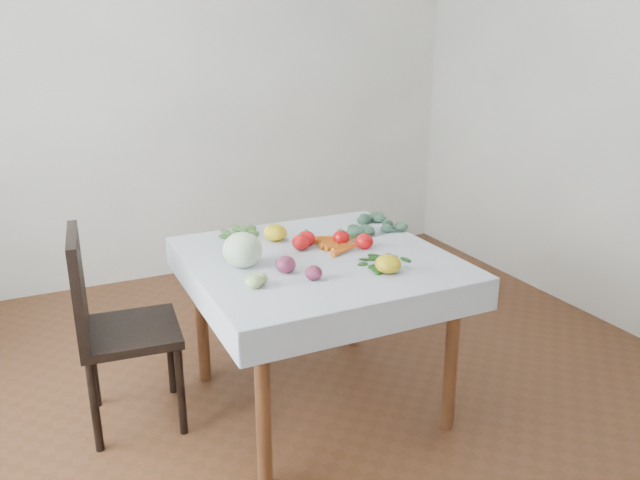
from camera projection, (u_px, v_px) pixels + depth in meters
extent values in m
plane|color=#5A321C|center=(318.00, 401.00, 3.05)|extent=(4.00, 4.00, 0.00)
cube|color=white|center=(195.00, 87.00, 4.33)|extent=(4.00, 0.04, 2.70)
cube|color=brown|center=(318.00, 261.00, 2.82)|extent=(1.00, 1.00, 0.04)
cylinder|color=brown|center=(263.00, 407.00, 2.38)|extent=(0.06, 0.06, 0.71)
cylinder|color=brown|center=(451.00, 358.00, 2.74)|extent=(0.06, 0.06, 0.71)
cylinder|color=brown|center=(202.00, 317.00, 3.13)|extent=(0.06, 0.06, 0.71)
cylinder|color=brown|center=(355.00, 287.00, 3.49)|extent=(0.06, 0.06, 0.71)
cube|color=white|center=(318.00, 257.00, 2.81)|extent=(1.12, 1.12, 0.01)
cube|color=black|center=(130.00, 332.00, 2.77)|extent=(0.46, 0.46, 0.04)
cube|color=black|center=(78.00, 286.00, 2.63)|extent=(0.08, 0.42, 0.46)
cylinder|color=black|center=(95.00, 407.00, 2.63)|extent=(0.04, 0.04, 0.43)
cylinder|color=black|center=(181.00, 391.00, 2.74)|extent=(0.04, 0.04, 0.43)
cylinder|color=black|center=(93.00, 366.00, 2.95)|extent=(0.04, 0.04, 0.43)
cylinder|color=black|center=(170.00, 353.00, 3.06)|extent=(0.04, 0.04, 0.43)
ellipsoid|color=silver|center=(242.00, 250.00, 2.66)|extent=(0.21, 0.21, 0.15)
ellipsoid|color=red|center=(301.00, 242.00, 2.88)|extent=(0.10, 0.10, 0.07)
ellipsoid|color=red|center=(306.00, 239.00, 2.92)|extent=(0.11, 0.11, 0.08)
ellipsoid|color=red|center=(341.00, 238.00, 2.95)|extent=(0.10, 0.10, 0.07)
ellipsoid|color=red|center=(364.00, 241.00, 2.89)|extent=(0.11, 0.11, 0.07)
ellipsoid|color=gold|center=(275.00, 233.00, 3.00)|extent=(0.15, 0.15, 0.08)
ellipsoid|color=gold|center=(388.00, 264.00, 2.60)|extent=(0.14, 0.14, 0.08)
ellipsoid|color=#581933|center=(286.00, 265.00, 2.60)|extent=(0.10, 0.10, 0.07)
ellipsoid|color=#581933|center=(314.00, 273.00, 2.53)|extent=(0.09, 0.09, 0.06)
ellipsoid|color=#AAC16F|center=(271.00, 279.00, 2.48)|extent=(0.05, 0.05, 0.05)
ellipsoid|color=#AAC16F|center=(262.00, 278.00, 2.49)|extent=(0.05, 0.05, 0.05)
ellipsoid|color=#AAC16F|center=(267.00, 285.00, 2.42)|extent=(0.05, 0.05, 0.05)
cone|color=#DE5318|center=(331.00, 237.00, 3.02)|extent=(0.20, 0.06, 0.03)
cone|color=#DE5318|center=(334.00, 239.00, 2.99)|extent=(0.20, 0.05, 0.03)
cone|color=#DE5318|center=(337.00, 241.00, 2.96)|extent=(0.19, 0.03, 0.03)
cone|color=#DE5318|center=(340.00, 243.00, 2.94)|extent=(0.20, 0.05, 0.03)
cone|color=#DE5318|center=(343.00, 245.00, 2.91)|extent=(0.20, 0.06, 0.03)
cone|color=#DE5318|center=(346.00, 247.00, 2.88)|extent=(0.19, 0.08, 0.03)
cone|color=#DE5318|center=(349.00, 249.00, 2.86)|extent=(0.19, 0.09, 0.03)
ellipsoid|color=#395D45|center=(373.00, 224.00, 3.21)|extent=(0.06, 0.06, 0.04)
ellipsoid|color=#395D45|center=(364.00, 224.00, 3.21)|extent=(0.06, 0.06, 0.04)
ellipsoid|color=#395D45|center=(373.00, 226.00, 3.18)|extent=(0.06, 0.06, 0.04)
ellipsoid|color=#395D45|center=(372.00, 222.00, 3.24)|extent=(0.06, 0.06, 0.04)
ellipsoid|color=#395D45|center=(360.00, 226.00, 3.18)|extent=(0.06, 0.06, 0.04)
ellipsoid|color=#395D45|center=(382.00, 225.00, 3.20)|extent=(0.06, 0.06, 0.04)
ellipsoid|color=#395D45|center=(362.00, 221.00, 3.25)|extent=(0.06, 0.06, 0.04)
ellipsoid|color=#395D45|center=(367.00, 228.00, 3.14)|extent=(0.06, 0.06, 0.04)
ellipsoid|color=#395D45|center=(383.00, 221.00, 3.26)|extent=(0.06, 0.06, 0.04)
ellipsoid|color=#395D45|center=(351.00, 224.00, 3.20)|extent=(0.06, 0.06, 0.04)
ellipsoid|color=#395D45|center=(384.00, 228.00, 3.15)|extent=(0.06, 0.06, 0.04)
ellipsoid|color=#395D45|center=(369.00, 219.00, 3.30)|extent=(0.06, 0.06, 0.04)
ellipsoid|color=#395D45|center=(354.00, 229.00, 3.12)|extent=(0.06, 0.06, 0.04)
ellipsoid|color=#395D45|center=(395.00, 223.00, 3.23)|extent=(0.06, 0.06, 0.04)
ellipsoid|color=#395D45|center=(348.00, 221.00, 3.26)|extent=(0.06, 0.06, 0.04)
ellipsoid|color=#1A4D18|center=(389.00, 262.00, 2.72)|extent=(0.05, 0.03, 0.01)
ellipsoid|color=#1A4D18|center=(381.00, 262.00, 2.72)|extent=(0.05, 0.03, 0.01)
ellipsoid|color=#1A4D18|center=(390.00, 264.00, 2.70)|extent=(0.05, 0.03, 0.01)
ellipsoid|color=#1A4D18|center=(387.00, 260.00, 2.74)|extent=(0.05, 0.03, 0.01)
ellipsoid|color=#1A4D18|center=(379.00, 264.00, 2.69)|extent=(0.05, 0.03, 0.01)
ellipsoid|color=#1A4D18|center=(396.00, 262.00, 2.71)|extent=(0.05, 0.03, 0.01)
ellipsoid|color=#1A4D18|center=(379.00, 260.00, 2.74)|extent=(0.05, 0.03, 0.01)
ellipsoid|color=#1A4D18|center=(386.00, 266.00, 2.67)|extent=(0.05, 0.03, 0.01)
ellipsoid|color=#1A4D18|center=(395.00, 259.00, 2.75)|extent=(0.05, 0.03, 0.01)
ellipsoid|color=#1A4D18|center=(372.00, 263.00, 2.71)|extent=(0.05, 0.03, 0.01)
ellipsoid|color=#1A4D18|center=(399.00, 265.00, 2.68)|extent=(0.05, 0.03, 0.01)
ellipsoid|color=#1A4D18|center=(383.00, 257.00, 2.78)|extent=(0.05, 0.03, 0.01)
ellipsoid|color=#1A4D18|center=(376.00, 268.00, 2.66)|extent=(0.05, 0.03, 0.01)
ellipsoid|color=#1A4D18|center=(405.00, 260.00, 2.74)|extent=(0.05, 0.03, 0.01)
ellipsoid|color=#1A4D18|center=(368.00, 260.00, 2.75)|extent=(0.05, 0.03, 0.01)
ellipsoid|color=#1A4D18|center=(394.00, 269.00, 2.64)|extent=(0.05, 0.03, 0.01)
ellipsoid|color=#1A4D18|center=(394.00, 256.00, 2.80)|extent=(0.05, 0.03, 0.01)
ellipsoid|color=#1A4D18|center=(364.00, 266.00, 2.67)|extent=(0.05, 0.03, 0.01)
ellipsoid|color=#457F3A|center=(241.00, 231.00, 3.12)|extent=(0.05, 0.05, 0.02)
ellipsoid|color=#457F3A|center=(234.00, 231.00, 3.12)|extent=(0.05, 0.05, 0.02)
ellipsoid|color=#457F3A|center=(239.00, 233.00, 3.10)|extent=(0.05, 0.05, 0.02)
ellipsoid|color=#457F3A|center=(241.00, 230.00, 3.15)|extent=(0.05, 0.05, 0.02)
ellipsoid|color=#457F3A|center=(230.00, 233.00, 3.10)|extent=(0.05, 0.05, 0.02)
ellipsoid|color=#457F3A|center=(247.00, 232.00, 3.12)|extent=(0.05, 0.05, 0.02)
ellipsoid|color=#457F3A|center=(232.00, 229.00, 3.15)|extent=(0.05, 0.05, 0.02)
ellipsoid|color=#457F3A|center=(234.00, 235.00, 3.07)|extent=(0.05, 0.05, 0.02)
ellipsoid|color=#457F3A|center=(249.00, 229.00, 3.16)|extent=(0.05, 0.05, 0.02)
ellipsoid|color=#457F3A|center=(222.00, 232.00, 3.11)|extent=(0.05, 0.05, 0.02)
ellipsoid|color=#457F3A|center=(248.00, 234.00, 3.08)|extent=(0.05, 0.05, 0.02)
ellipsoid|color=#457F3A|center=(239.00, 227.00, 3.19)|extent=(0.05, 0.05, 0.02)
ellipsoid|color=#457F3A|center=(223.00, 236.00, 3.05)|extent=(0.05, 0.05, 0.02)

